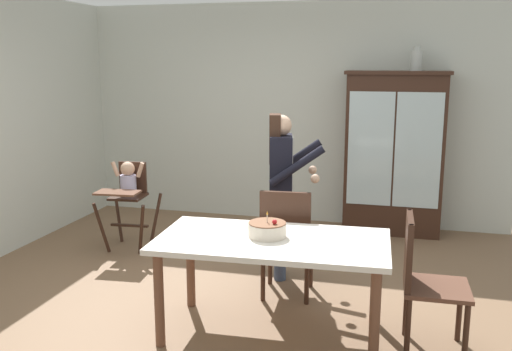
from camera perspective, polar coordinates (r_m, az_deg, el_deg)
ground_plane at (r=4.88m, az=-2.97°, el=-12.59°), size 6.24×6.24×0.00m
wall_back at (r=7.03m, az=3.51°, el=6.29°), size 5.32×0.06×2.70m
china_cabinet at (r=6.68m, az=13.87°, el=2.24°), size 1.16×0.48×1.89m
ceramic_vase at (r=6.60m, az=16.02°, el=11.25°), size 0.13×0.13×0.27m
high_chair_with_toddler at (r=6.13m, az=-12.90°, el=-1.36°), size 0.62×0.72×0.95m
adult_person at (r=5.11m, az=2.63°, el=-0.03°), size 0.58×0.57×1.53m
dining_table at (r=4.09m, az=1.65°, el=-7.66°), size 1.71×0.94×0.74m
birthday_cake at (r=4.09m, az=1.15°, el=-5.51°), size 0.28×0.28×0.19m
dining_chair_far_side at (r=4.73m, az=3.12°, el=-6.18°), size 0.47×0.47×0.96m
dining_chair_right_end at (r=4.08m, az=16.54°, el=-9.61°), size 0.45×0.45×0.96m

